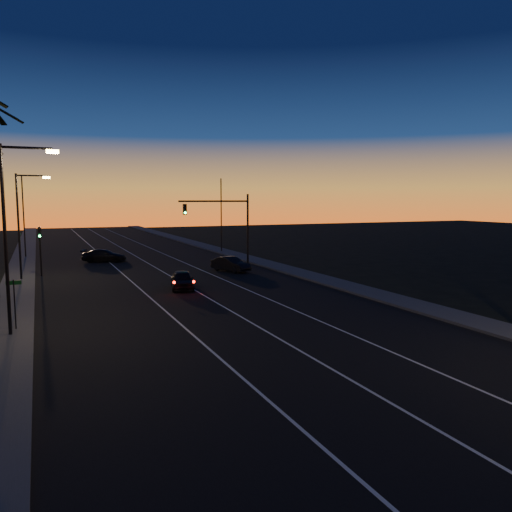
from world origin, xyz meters
name	(u,v)px	position (x,y,z in m)	size (l,w,h in m)	color
road	(182,287)	(0.00, 30.00, 0.01)	(20.00, 170.00, 0.01)	black
sidewalk_left	(15,298)	(-11.20, 30.00, 0.08)	(2.40, 170.00, 0.16)	#3C3C39
sidewalk_right	(313,277)	(11.20, 30.00, 0.08)	(2.40, 170.00, 0.16)	#3C3C39
lane_stripe_left	(141,290)	(-3.00, 30.00, 0.02)	(0.12, 160.00, 0.01)	silver
lane_stripe_mid	(188,286)	(0.50, 30.00, 0.02)	(0.12, 160.00, 0.01)	silver
lane_stripe_right	(232,283)	(4.00, 30.00, 0.02)	(0.12, 160.00, 0.01)	silver
streetlight_left_near	(12,225)	(-10.70, 20.00, 5.32)	(2.55, 0.26, 9.00)	black
streetlight_left_far	(22,217)	(-10.69, 38.00, 5.06)	(2.55, 0.26, 8.50)	black
street_sign	(14,299)	(-10.80, 21.00, 1.66)	(0.70, 0.06, 2.60)	black
signal_mast	(225,217)	(7.14, 39.99, 4.78)	(7.10, 0.41, 7.00)	black
signal_post	(40,242)	(-9.50, 39.98, 2.89)	(0.28, 0.37, 4.20)	black
far_pole_left	(24,217)	(-11.00, 55.00, 4.50)	(0.14, 0.14, 9.00)	black
far_pole_right	(221,216)	(11.00, 52.00, 4.50)	(0.14, 0.14, 9.00)	black
lead_car	(182,280)	(-0.15, 29.26, 0.67)	(2.40, 4.56, 1.32)	black
right_car	(231,264)	(6.18, 36.07, 0.67)	(2.81, 4.22, 1.31)	black
cross_car	(104,256)	(-3.42, 47.83, 0.67)	(4.86, 3.29, 1.31)	black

